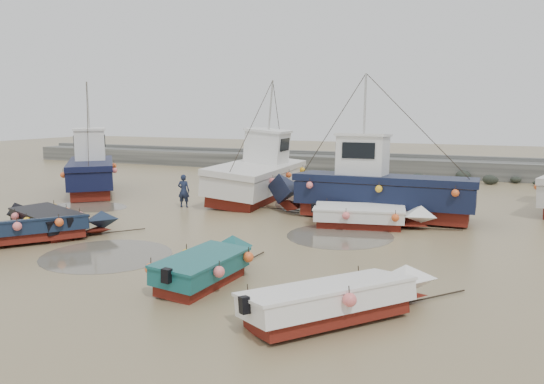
% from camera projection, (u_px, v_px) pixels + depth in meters
% --- Properties ---
extents(ground, '(120.00, 120.00, 0.00)m').
position_uv_depth(ground, '(202.00, 237.00, 19.72)').
color(ground, '#917F56').
rests_on(ground, ground).
extents(seawall, '(60.00, 4.92, 1.50)m').
position_uv_depth(seawall, '(355.00, 165.00, 39.54)').
color(seawall, slate).
rests_on(seawall, ground).
extents(puddle_a, '(4.23, 4.23, 0.01)m').
position_uv_depth(puddle_a, '(107.00, 255.00, 17.20)').
color(puddle_a, '#5B5549').
rests_on(puddle_a, ground).
extents(puddle_b, '(3.98, 3.98, 0.01)m').
position_uv_depth(puddle_b, '(340.00, 236.00, 19.88)').
color(puddle_b, '#5B5549').
rests_on(puddle_b, ground).
extents(puddle_c, '(3.97, 3.97, 0.01)m').
position_uv_depth(puddle_c, '(90.00, 207.00, 25.85)').
color(puddle_c, '#5B5549').
rests_on(puddle_c, ground).
extents(puddle_d, '(5.57, 5.57, 0.01)m').
position_uv_depth(puddle_d, '(331.00, 204.00, 26.68)').
color(puddle_d, '#5B5549').
rests_on(puddle_d, ground).
extents(dinghy_1, '(4.04, 4.93, 1.43)m').
position_uv_depth(dinghy_1, '(48.00, 225.00, 19.09)').
color(dinghy_1, maroon).
rests_on(dinghy_1, ground).
extents(dinghy_2, '(1.99, 5.19, 1.43)m').
position_uv_depth(dinghy_2, '(209.00, 262.00, 14.46)').
color(dinghy_2, maroon).
rests_on(dinghy_2, ground).
extents(dinghy_3, '(4.51, 5.29, 1.43)m').
position_uv_depth(dinghy_3, '(343.00, 296.00, 11.90)').
color(dinghy_3, maroon).
rests_on(dinghy_3, ground).
extents(dinghy_4, '(5.99, 3.23, 1.43)m').
position_uv_depth(dinghy_4, '(45.00, 217.00, 20.60)').
color(dinghy_4, maroon).
rests_on(dinghy_4, ground).
extents(dinghy_5, '(5.85, 2.48, 1.43)m').
position_uv_depth(dinghy_5, '(368.00, 214.00, 21.25)').
color(dinghy_5, maroon).
rests_on(dinghy_5, ground).
extents(cabin_boat_0, '(7.20, 8.13, 6.22)m').
position_uv_depth(cabin_boat_0, '(91.00, 169.00, 30.28)').
color(cabin_boat_0, maroon).
rests_on(cabin_boat_0, ground).
extents(cabin_boat_1, '(3.54, 11.46, 6.22)m').
position_uv_depth(cabin_boat_1, '(260.00, 173.00, 28.52)').
color(cabin_boat_1, maroon).
rests_on(cabin_boat_1, ground).
extents(cabin_boat_2, '(10.79, 3.35, 6.22)m').
position_uv_depth(cabin_boat_2, '(370.00, 187.00, 23.19)').
color(cabin_boat_2, maroon).
rests_on(cabin_boat_2, ground).
extents(person, '(0.66, 0.51, 1.61)m').
position_uv_depth(person, '(184.00, 207.00, 25.72)').
color(person, '#19213A').
rests_on(person, ground).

